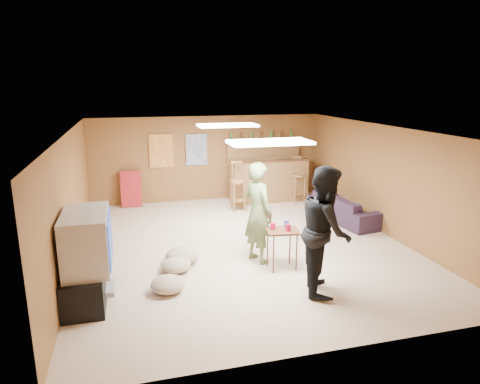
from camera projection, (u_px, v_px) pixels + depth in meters
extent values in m
plane|color=#C6AD97|center=(243.00, 245.00, 8.20)|extent=(7.00, 7.00, 0.00)
cube|color=silver|center=(243.00, 130.00, 7.66)|extent=(6.00, 7.00, 0.02)
cube|color=brown|center=(208.00, 158.00, 11.21)|extent=(6.00, 0.02, 2.20)
cube|color=brown|center=(327.00, 264.00, 4.65)|extent=(6.00, 0.02, 2.20)
cube|color=brown|center=(71.00, 200.00, 7.18)|extent=(0.02, 7.00, 2.20)
cube|color=brown|center=(385.00, 180.00, 8.67)|extent=(0.02, 7.00, 2.20)
cube|color=black|center=(85.00, 284.00, 6.05)|extent=(0.55, 1.30, 0.50)
cube|color=#B2B2B7|center=(102.00, 288.00, 6.13)|extent=(0.35, 0.50, 0.08)
cube|color=#B2B2B7|center=(87.00, 240.00, 5.91)|extent=(0.60, 1.10, 0.80)
cube|color=navy|center=(110.00, 238.00, 5.99)|extent=(0.02, 0.95, 0.65)
cube|color=brown|center=(268.00, 180.00, 11.20)|extent=(2.00, 0.60, 1.10)
cube|color=#442615|center=(272.00, 161.00, 10.83)|extent=(2.10, 0.12, 0.05)
cube|color=brown|center=(264.00, 142.00, 11.39)|extent=(2.00, 0.18, 0.05)
cube|color=brown|center=(263.00, 153.00, 11.48)|extent=(2.00, 0.14, 0.60)
cube|color=#BF3F26|center=(161.00, 151.00, 10.81)|extent=(0.60, 0.03, 0.85)
cube|color=#334C99|center=(196.00, 150.00, 11.03)|extent=(0.55, 0.03, 0.80)
cube|color=#AF2027|center=(131.00, 189.00, 10.68)|extent=(0.50, 0.26, 0.91)
cube|color=white|center=(270.00, 142.00, 6.26)|extent=(1.20, 0.60, 0.04)
cube|color=white|center=(228.00, 125.00, 8.79)|extent=(1.20, 0.60, 0.04)
imported|color=#5B6C3E|center=(258.00, 212.00, 7.27)|extent=(0.63, 0.75, 1.75)
imported|color=black|center=(325.00, 230.00, 6.20)|extent=(0.97, 1.10, 1.89)
imported|color=black|center=(345.00, 208.00, 9.62)|extent=(1.06, 2.06, 0.57)
cube|color=#442615|center=(282.00, 249.00, 7.08)|extent=(0.58, 0.49, 0.68)
cylinder|color=#B00B2F|center=(273.00, 226.00, 7.01)|extent=(0.09, 0.09, 0.11)
cylinder|color=#B00B2F|center=(288.00, 228.00, 6.93)|extent=(0.11, 0.11, 0.12)
cylinder|color=navy|center=(287.00, 224.00, 7.11)|extent=(0.10, 0.10, 0.11)
ellipsoid|color=tan|center=(182.00, 256.00, 7.35)|extent=(0.61, 0.61, 0.26)
ellipsoid|color=tan|center=(176.00, 265.00, 7.02)|extent=(0.60, 0.60, 0.22)
ellipsoid|color=tan|center=(168.00, 284.00, 6.33)|extent=(0.62, 0.62, 0.23)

